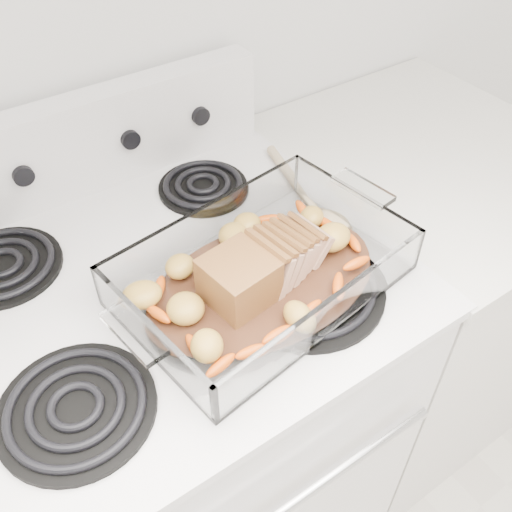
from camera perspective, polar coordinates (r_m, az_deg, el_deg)
electric_range at (r=1.30m, az=-7.77°, el=-16.23°), size 0.78×0.70×1.12m
counter_right at (r=1.57m, az=14.11°, el=-4.17°), size 0.58×0.68×0.93m
baking_dish at (r=0.89m, az=0.73°, el=-2.00°), size 0.42×0.28×0.08m
pork_roast at (r=0.86m, az=0.04°, el=-1.27°), size 0.22×0.09×0.08m
roast_vegetables at (r=0.90m, az=-0.65°, el=-0.62°), size 0.32×0.18×0.04m
wooden_spoon at (r=1.05m, az=5.89°, el=5.21°), size 0.09×0.29×0.02m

